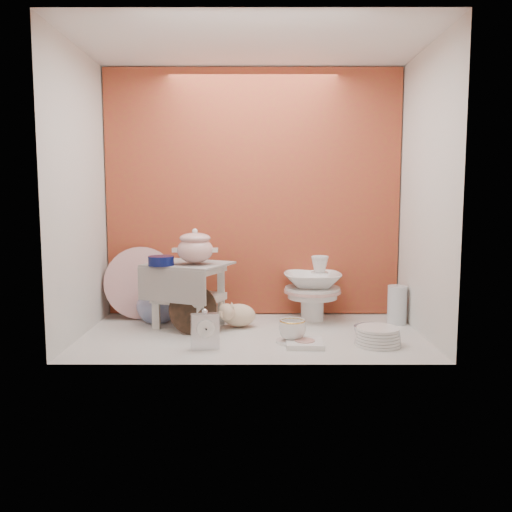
{
  "coord_description": "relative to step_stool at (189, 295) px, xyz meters",
  "views": [
    {
      "loc": [
        0.02,
        -2.75,
        0.74
      ],
      "look_at": [
        0.02,
        0.02,
        0.42
      ],
      "focal_mm": 37.07,
      "sensor_mm": 36.0,
      "label": 1
    }
  ],
  "objects": [
    {
      "name": "ground",
      "position": [
        0.36,
        -0.18,
        -0.18
      ],
      "size": [
        1.8,
        1.8,
        0.0
      ],
      "primitive_type": "plane",
      "color": "silver",
      "rests_on": "ground"
    },
    {
      "name": "niche_shell",
      "position": [
        0.36,
        0.0,
        0.75
      ],
      "size": [
        1.86,
        1.03,
        1.53
      ],
      "color": "#A9342A",
      "rests_on": "ground"
    },
    {
      "name": "step_stool",
      "position": [
        0.0,
        0.0,
        0.0
      ],
      "size": [
        0.53,
        0.5,
        0.36
      ],
      "primitive_type": null,
      "rotation": [
        0.0,
        0.0,
        -0.42
      ],
      "color": "silver",
      "rests_on": "ground"
    },
    {
      "name": "soup_tureen",
      "position": [
        0.04,
        -0.06,
        0.28
      ],
      "size": [
        0.25,
        0.25,
        0.2
      ],
      "primitive_type": null,
      "rotation": [
        0.0,
        0.0,
        -0.07
      ],
      "color": "white",
      "rests_on": "step_stool"
    },
    {
      "name": "cobalt_bowl",
      "position": [
        -0.14,
        -0.1,
        0.21
      ],
      "size": [
        0.16,
        0.16,
        0.05
      ],
      "primitive_type": "cylinder",
      "rotation": [
        0.0,
        0.0,
        0.2
      ],
      "color": "#091148",
      "rests_on": "step_stool"
    },
    {
      "name": "floral_platter",
      "position": [
        -0.31,
        0.21,
        0.03
      ],
      "size": [
        0.45,
        0.22,
        0.43
      ],
      "primitive_type": null,
      "rotation": [
        0.0,
        0.0,
        0.26
      ],
      "color": "white",
      "rests_on": "ground"
    },
    {
      "name": "blue_white_vase",
      "position": [
        -0.2,
        0.11,
        -0.06
      ],
      "size": [
        0.24,
        0.24,
        0.25
      ],
      "primitive_type": "imported",
      "rotation": [
        0.0,
        0.0,
        0.02
      ],
      "color": "silver",
      "rests_on": "ground"
    },
    {
      "name": "lacquer_tray",
      "position": [
        0.04,
        -0.17,
        -0.05
      ],
      "size": [
        0.28,
        0.13,
        0.27
      ],
      "primitive_type": null,
      "rotation": [
        0.0,
        0.0,
        -0.23
      ],
      "color": "black",
      "rests_on": "ground"
    },
    {
      "name": "mantel_clock",
      "position": [
        0.13,
        -0.45,
        -0.08
      ],
      "size": [
        0.14,
        0.08,
        0.2
      ],
      "primitive_type": "cube",
      "rotation": [
        0.0,
        0.0,
        0.25
      ],
      "color": "silver",
      "rests_on": "ground"
    },
    {
      "name": "plush_pig",
      "position": [
        0.28,
        -0.02,
        -0.11
      ],
      "size": [
        0.28,
        0.24,
        0.14
      ],
      "primitive_type": "ellipsoid",
      "rotation": [
        0.0,
        0.0,
        0.37
      ],
      "color": "beige",
      "rests_on": "ground"
    },
    {
      "name": "teacup_saucer",
      "position": [
        0.56,
        -0.33,
        -0.17
      ],
      "size": [
        0.2,
        0.2,
        0.01
      ],
      "primitive_type": "cylinder",
      "rotation": [
        0.0,
        0.0,
        0.26
      ],
      "color": "white",
      "rests_on": "ground"
    },
    {
      "name": "gold_rim_teacup",
      "position": [
        0.56,
        -0.33,
        -0.12
      ],
      "size": [
        0.16,
        0.16,
        0.11
      ],
      "primitive_type": "imported",
      "rotation": [
        0.0,
        0.0,
        0.2
      ],
      "color": "white",
      "rests_on": "teacup_saucer"
    },
    {
      "name": "lattice_dish",
      "position": [
        0.62,
        -0.39,
        -0.17
      ],
      "size": [
        0.19,
        0.19,
        0.03
      ],
      "primitive_type": "cube",
      "rotation": [
        0.0,
        0.0,
        -0.04
      ],
      "color": "white",
      "rests_on": "ground"
    },
    {
      "name": "dinner_plate_stack",
      "position": [
        0.98,
        -0.37,
        -0.14
      ],
      "size": [
        0.28,
        0.28,
        0.09
      ],
      "primitive_type": "cylinder",
      "rotation": [
        0.0,
        0.0,
        -0.26
      ],
      "color": "white",
      "rests_on": "ground"
    },
    {
      "name": "crystal_bowl",
      "position": [
        0.99,
        -0.25,
        -0.15
      ],
      "size": [
        0.24,
        0.24,
        0.06
      ],
      "primitive_type": "imported",
      "rotation": [
        0.0,
        0.0,
        0.26
      ],
      "color": "silver",
      "rests_on": "ground"
    },
    {
      "name": "clear_glass_vase",
      "position": [
        1.19,
        0.07,
        -0.07
      ],
      "size": [
        0.11,
        0.11,
        0.22
      ],
      "primitive_type": "cylinder",
      "rotation": [
        0.0,
        0.0,
        -0.01
      ],
      "color": "silver",
      "rests_on": "ground"
    },
    {
      "name": "porcelain_tower",
      "position": [
        0.71,
        0.14,
        0.01
      ],
      "size": [
        0.45,
        0.45,
        0.39
      ],
      "primitive_type": null,
      "rotation": [
        0.0,
        0.0,
        0.44
      ],
      "color": "white",
      "rests_on": "ground"
    }
  ]
}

